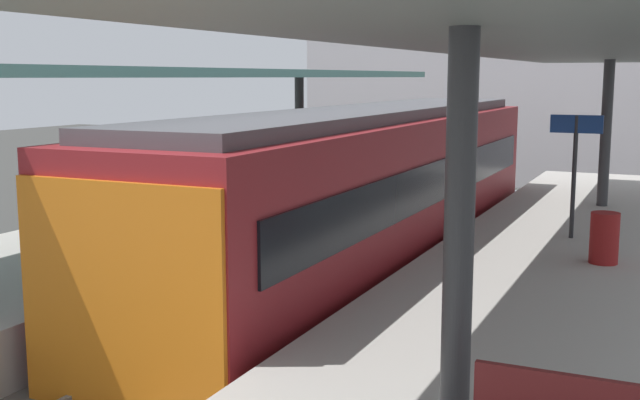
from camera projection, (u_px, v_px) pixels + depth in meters
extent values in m
plane|color=#383835|center=(301.00, 322.00, 12.55)|extent=(80.00, 80.00, 0.00)
cube|color=#ADA8A0|center=(110.00, 268.00, 14.04)|extent=(4.40, 28.00, 1.00)
cube|color=#ADA8A0|center=(546.00, 323.00, 10.90)|extent=(4.40, 28.00, 1.00)
cube|color=#59544C|center=(301.00, 316.00, 12.53)|extent=(3.20, 28.00, 0.20)
cube|color=slate|center=(261.00, 301.00, 12.80)|extent=(0.08, 28.00, 0.14)
cube|color=slate|center=(342.00, 312.00, 12.21)|extent=(0.08, 28.00, 0.14)
cube|color=maroon|center=(370.00, 195.00, 14.99)|extent=(2.70, 14.73, 2.90)
cube|color=orange|center=(119.00, 302.00, 8.38)|extent=(2.65, 0.08, 2.60)
cube|color=black|center=(305.00, 173.00, 15.50)|extent=(0.04, 13.55, 0.76)
cube|color=black|center=(440.00, 180.00, 14.37)|extent=(0.04, 13.55, 0.76)
cube|color=#515156|center=(370.00, 113.00, 14.75)|extent=(2.16, 14.00, 0.20)
cylinder|color=#333335|center=(299.00, 132.00, 20.65)|extent=(0.24, 0.24, 2.86)
cube|color=slate|center=(151.00, 73.00, 14.76)|extent=(4.18, 21.00, 0.16)
cylinder|color=#333335|center=(459.00, 238.00, 6.17)|extent=(0.24, 0.24, 3.25)
cylinder|color=#333335|center=(606.00, 134.00, 17.48)|extent=(0.24, 0.24, 3.25)
cube|color=slate|center=(573.00, 45.00, 11.56)|extent=(4.18, 21.00, 0.16)
cylinder|color=#262628|center=(574.00, 177.00, 14.02)|extent=(0.08, 0.08, 2.20)
cube|color=navy|center=(577.00, 124.00, 13.87)|extent=(0.90, 0.06, 0.32)
cylinder|color=maroon|center=(604.00, 238.00, 12.21)|extent=(0.44, 0.44, 0.80)
cube|color=#B7B2B7|center=(560.00, 33.00, 29.25)|extent=(18.00, 6.00, 11.00)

